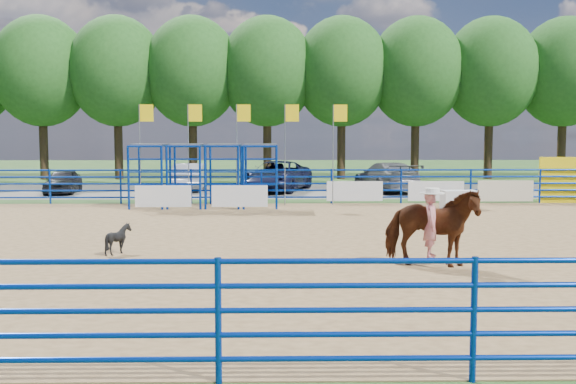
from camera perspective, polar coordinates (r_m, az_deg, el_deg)
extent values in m
plane|color=#345823|center=(17.59, -3.19, -4.51)|extent=(120.00, 120.00, 0.00)
cube|color=#96764B|center=(17.59, -3.19, -4.48)|extent=(30.00, 20.00, 0.02)
cube|color=slate|center=(34.46, -2.08, 0.17)|extent=(40.00, 10.00, 0.01)
cube|color=silver|center=(26.29, 14.97, -0.66)|extent=(1.46, 0.82, 0.74)
imported|color=#5A2912|center=(14.51, 12.63, -3.08)|extent=(2.25, 1.48, 1.75)
imported|color=red|center=(14.42, 12.69, -0.01)|extent=(0.48, 0.60, 1.45)
cylinder|color=white|center=(14.37, 12.75, 2.98)|extent=(0.54, 0.54, 0.12)
imported|color=black|center=(16.29, -14.84, -4.04)|extent=(0.81, 0.76, 0.74)
imported|color=black|center=(34.31, -19.36, 0.90)|extent=(1.85, 3.74, 1.22)
imported|color=#94969C|center=(34.72, -8.72, 1.36)|extent=(1.66, 4.43, 1.44)
imported|color=black|center=(33.74, -0.98, 1.42)|extent=(4.15, 6.19, 1.58)
imported|color=slate|center=(33.93, 8.75, 1.35)|extent=(3.19, 5.62, 1.54)
cube|color=white|center=(25.61, -11.03, -0.37)|extent=(2.20, 0.04, 0.85)
cube|color=white|center=(25.26, -4.32, -0.36)|extent=(2.20, 0.04, 0.85)
cube|color=white|center=(27.59, 5.95, 0.08)|extent=(2.40, 0.04, 0.85)
cube|color=white|center=(28.23, 13.02, 0.09)|extent=(2.40, 0.04, 0.85)
cube|color=beige|center=(29.10, 18.77, 0.09)|extent=(2.40, 0.04, 0.90)
cube|color=yellow|center=(30.13, 23.18, 0.97)|extent=(2.00, 0.12, 2.00)
cylinder|color=#3F2B19|center=(46.09, -20.89, 4.05)|extent=(0.56, 0.56, 4.80)
ellipsoid|color=#204E19|center=(46.32, -21.09, 10.44)|extent=(6.40, 6.40, 7.36)
cylinder|color=#3F2B19|center=(44.64, -14.83, 4.19)|extent=(0.56, 0.56, 4.80)
ellipsoid|color=#204E19|center=(44.88, -14.98, 10.79)|extent=(6.40, 6.40, 7.36)
cylinder|color=#3F2B19|center=(43.71, -8.44, 4.29)|extent=(0.56, 0.56, 4.80)
ellipsoid|color=#204E19|center=(43.95, -8.53, 11.03)|extent=(6.40, 6.40, 7.36)
cylinder|color=#3F2B19|center=(43.34, -1.85, 4.33)|extent=(0.56, 0.56, 4.80)
ellipsoid|color=#204E19|center=(43.59, -1.87, 11.13)|extent=(6.40, 6.40, 7.36)
cylinder|color=#3F2B19|center=(43.55, 4.76, 4.32)|extent=(0.56, 0.56, 4.80)
ellipsoid|color=#204E19|center=(43.79, 4.81, 11.09)|extent=(6.40, 6.40, 7.36)
cylinder|color=#3F2B19|center=(44.32, 11.22, 4.25)|extent=(0.56, 0.56, 4.80)
ellipsoid|color=#204E19|center=(44.56, 11.34, 10.90)|extent=(6.40, 6.40, 7.36)
cylinder|color=#3F2B19|center=(45.64, 17.39, 4.14)|extent=(0.56, 0.56, 4.80)
ellipsoid|color=#204E19|center=(45.87, 17.56, 10.60)|extent=(6.40, 6.40, 7.36)
cylinder|color=#3F2B19|center=(47.44, 23.14, 3.99)|extent=(0.56, 0.56, 4.80)
ellipsoid|color=#204E19|center=(47.67, 23.36, 10.20)|extent=(6.40, 6.40, 7.36)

